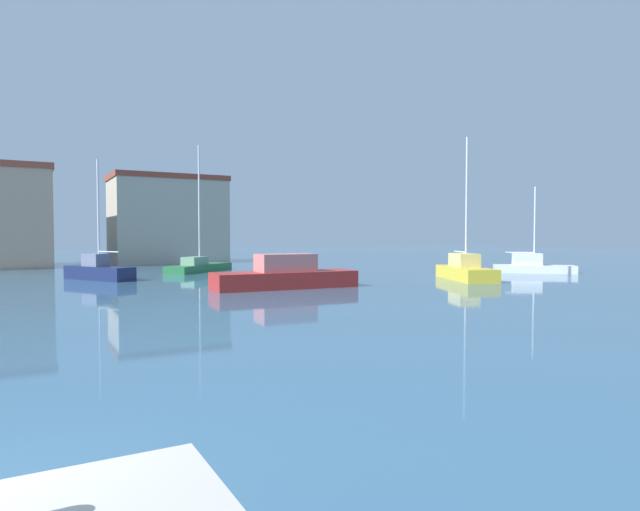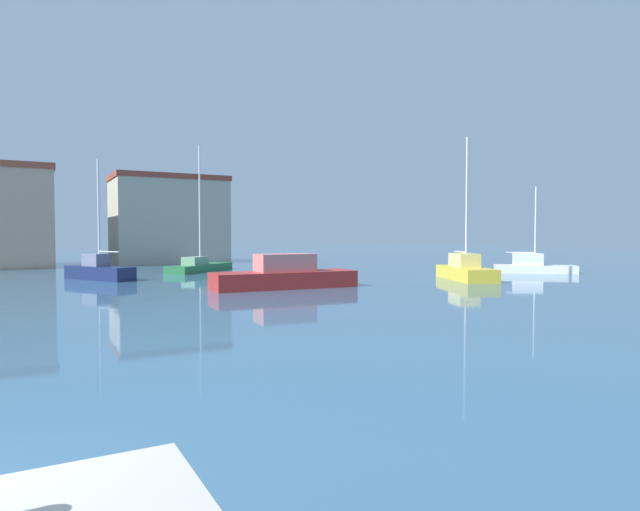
# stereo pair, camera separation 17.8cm
# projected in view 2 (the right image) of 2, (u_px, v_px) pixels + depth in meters

# --- Properties ---
(water) EXTENTS (160.00, 160.00, 0.00)m
(water) POSITION_uv_depth(u_px,v_px,m) (313.00, 285.00, 29.33)
(water) COLOR #38607F
(water) RESTS_ON ground
(sailboat_white_distant_east) EXTENTS (5.10, 4.88, 6.15)m
(sailboat_white_distant_east) POSITION_uv_depth(u_px,v_px,m) (533.00, 266.00, 38.22)
(sailboat_white_distant_east) COLOR white
(sailboat_white_distant_east) RESTS_ON water
(sailboat_yellow_near_pier) EXTENTS (4.02, 6.01, 8.64)m
(sailboat_yellow_near_pier) POSITION_uv_depth(u_px,v_px,m) (466.00, 270.00, 32.65)
(sailboat_yellow_near_pier) COLOR gold
(sailboat_yellow_near_pier) RESTS_ON water
(sailboat_green_outer_mooring) EXTENTS (6.13, 5.73, 9.34)m
(sailboat_green_outer_mooring) POSITION_uv_depth(u_px,v_px,m) (199.00, 266.00, 39.75)
(sailboat_green_outer_mooring) COLOR #28703D
(sailboat_green_outer_mooring) RESTS_ON water
(motorboat_red_center_channel) EXTENTS (7.56, 2.62, 1.76)m
(motorboat_red_center_channel) POSITION_uv_depth(u_px,v_px,m) (284.00, 276.00, 27.52)
(motorboat_red_center_channel) COLOR #B22823
(motorboat_red_center_channel) RESTS_ON water
(sailboat_navy_distant_north) EXTENTS (3.70, 5.15, 7.30)m
(sailboat_navy_distant_north) POSITION_uv_depth(u_px,v_px,m) (99.00, 270.00, 32.67)
(sailboat_navy_distant_north) COLOR #19234C
(sailboat_navy_distant_north) RESTS_ON water
(warehouse_block) EXTENTS (10.54, 7.11, 8.41)m
(warehouse_block) POSITION_uv_depth(u_px,v_px,m) (169.00, 219.00, 52.37)
(warehouse_block) COLOR #B2A893
(warehouse_block) RESTS_ON ground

